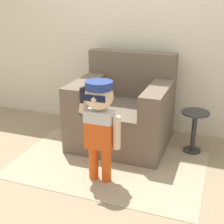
# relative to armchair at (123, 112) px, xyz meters

# --- Properties ---
(ground_plane) EXTENTS (10.00, 10.00, 0.00)m
(ground_plane) POSITION_rel_armchair_xyz_m (-0.01, -0.30, -0.35)
(ground_plane) COLOR #998466
(wall_back) EXTENTS (10.00, 0.05, 2.60)m
(wall_back) POSITION_rel_armchair_xyz_m (-0.01, 0.51, 0.95)
(wall_back) COLOR beige
(wall_back) RESTS_ON ground_plane
(armchair) EXTENTS (1.00, 0.89, 0.97)m
(armchair) POSITION_rel_armchair_xyz_m (0.00, 0.00, 0.00)
(armchair) COLOR #6B5B4C
(armchair) RESTS_ON ground_plane
(person_child) EXTENTS (0.37, 0.28, 0.91)m
(person_child) POSITION_rel_armchair_xyz_m (0.06, -0.81, 0.26)
(person_child) COLOR #E05119
(person_child) RESTS_ON ground_plane
(side_table) EXTENTS (0.28, 0.28, 0.45)m
(side_table) POSITION_rel_armchair_xyz_m (0.77, 0.02, -0.08)
(side_table) COLOR #333333
(side_table) RESTS_ON ground_plane
(rug) EXTENTS (1.84, 1.17, 0.01)m
(rug) POSITION_rel_armchair_xyz_m (0.03, -0.54, -0.34)
(rug) COLOR tan
(rug) RESTS_ON ground_plane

